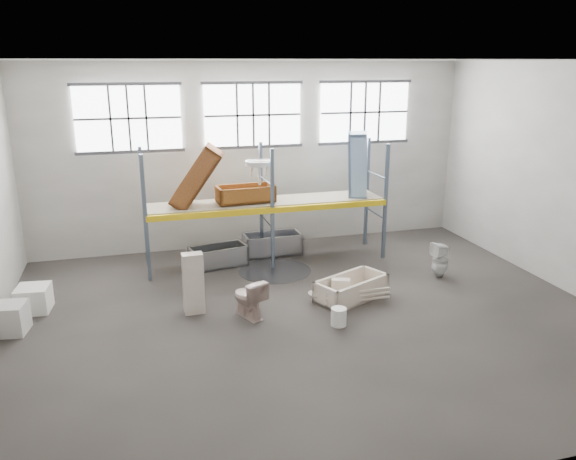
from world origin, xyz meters
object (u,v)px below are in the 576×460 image
object	(u,v)px
cistern_tall	(193,283)
blue_tub_upright	(357,165)
steel_tub_right	(272,244)
bathtub_beige	(351,288)
toilet_white	(440,260)
rust_tub_flat	(245,194)
toilet_beige	(249,298)
carton_near	(8,319)
steel_tub_left	(218,256)
bucket	(339,317)

from	to	relation	value
cistern_tall	blue_tub_upright	size ratio (longest dim) A/B	0.77
steel_tub_right	bathtub_beige	bearing A→B (deg)	-74.81
bathtub_beige	steel_tub_right	distance (m)	3.49
toilet_white	rust_tub_flat	distance (m)	5.00
toilet_beige	cistern_tall	bearing A→B (deg)	-48.50
blue_tub_upright	carton_near	xyz separation A→B (m)	(-8.13, -2.59, -2.10)
steel_tub_right	carton_near	bearing A→B (deg)	-152.48
steel_tub_left	steel_tub_right	world-z (taller)	steel_tub_right
rust_tub_flat	steel_tub_right	bearing A→B (deg)	31.99
blue_tub_upright	steel_tub_right	bearing A→B (deg)	166.42
steel_tub_left	rust_tub_flat	distance (m)	1.73
steel_tub_left	bucket	bearing A→B (deg)	-66.30
bathtub_beige	cistern_tall	size ratio (longest dim) A/B	1.26
rust_tub_flat	blue_tub_upright	distance (m)	3.02
bathtub_beige	steel_tub_left	distance (m)	3.75
cistern_tall	bucket	distance (m)	3.02
bucket	steel_tub_left	bearing A→B (deg)	113.70
bucket	carton_near	bearing A→B (deg)	167.11
cistern_tall	rust_tub_flat	xyz separation A→B (m)	(1.65, 2.66, 1.18)
cistern_tall	toilet_white	xyz separation A→B (m)	(5.91, 0.45, -0.22)
steel_tub_right	cistern_tall	bearing A→B (deg)	-127.81
cistern_tall	blue_tub_upright	world-z (taller)	blue_tub_upright
bathtub_beige	toilet_beige	xyz separation A→B (m)	(-2.34, -0.29, 0.17)
bucket	cistern_tall	bearing A→B (deg)	152.87
rust_tub_flat	blue_tub_upright	xyz separation A→B (m)	(2.96, -0.02, 0.57)
toilet_white	cistern_tall	bearing A→B (deg)	-91.66
steel_tub_right	bucket	size ratio (longest dim) A/B	4.24
toilet_white	bucket	xyz separation A→B (m)	(-3.26, -1.81, -0.25)
cistern_tall	blue_tub_upright	bearing A→B (deg)	28.82
blue_tub_upright	cistern_tall	bearing A→B (deg)	-150.17
blue_tub_upright	carton_near	distance (m)	8.79
rust_tub_flat	bucket	world-z (taller)	rust_tub_flat
rust_tub_flat	toilet_white	bearing A→B (deg)	-27.48
toilet_beige	steel_tub_left	world-z (taller)	toilet_beige
bathtub_beige	toilet_white	distance (m)	2.63
cistern_tall	toilet_beige	bearing A→B (deg)	-26.57
bathtub_beige	rust_tub_flat	bearing A→B (deg)	96.03
cistern_tall	steel_tub_right	bearing A→B (deg)	51.18
cistern_tall	bucket	world-z (taller)	cistern_tall
toilet_white	bucket	world-z (taller)	toilet_white
bathtub_beige	bucket	size ratio (longest dim) A/B	4.53
cistern_tall	rust_tub_flat	world-z (taller)	rust_tub_flat
cistern_tall	toilet_white	bearing A→B (deg)	3.34
bathtub_beige	carton_near	bearing A→B (deg)	152.93
toilet_white	blue_tub_upright	xyz separation A→B (m)	(-1.30, 2.20, 1.97)
cistern_tall	rust_tub_flat	bearing A→B (deg)	57.19
blue_tub_upright	carton_near	bearing A→B (deg)	-162.32
cistern_tall	toilet_white	world-z (taller)	cistern_tall
rust_tub_flat	bucket	bearing A→B (deg)	-76.04
steel_tub_right	toilet_beige	bearing A→B (deg)	-111.18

